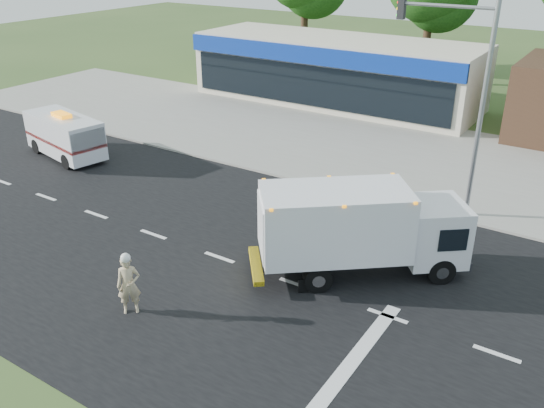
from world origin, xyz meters
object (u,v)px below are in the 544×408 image
(ems_box_truck, at_px, (358,226))
(traffic_signal_pole, at_px, (466,87))
(ambulance_van, at_px, (66,135))
(emergency_worker, at_px, (129,284))

(ems_box_truck, xyz_separation_m, traffic_signal_pole, (1.14, 6.02, 3.23))
(traffic_signal_pole, bearing_deg, ems_box_truck, -100.76)
(ems_box_truck, height_order, ambulance_van, ems_box_truck)
(emergency_worker, relative_size, traffic_signal_pole, 0.24)
(ambulance_van, bearing_deg, emergency_worker, -20.74)
(ems_box_truck, xyz_separation_m, emergency_worker, (-4.45, -5.35, -0.76))
(emergency_worker, height_order, traffic_signal_pole, traffic_signal_pole)
(ambulance_van, distance_m, traffic_signal_pole, 18.24)
(emergency_worker, distance_m, ambulance_van, 13.96)
(traffic_signal_pole, bearing_deg, ambulance_van, -167.29)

